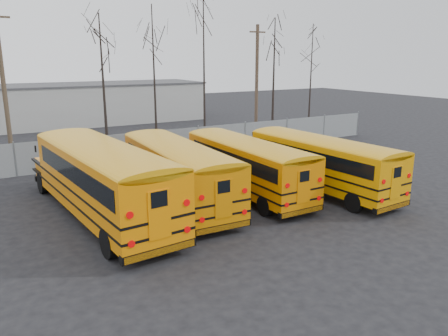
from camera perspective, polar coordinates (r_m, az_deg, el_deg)
ground at (r=19.71m, az=2.13°, el=-6.05°), size 120.00×120.00×0.00m
fence at (r=29.90m, az=-10.22°, el=2.81°), size 40.00×0.04×2.00m
distant_building at (r=49.30m, az=-16.20°, el=8.13°), size 22.00×8.00×4.00m
bus_a at (r=19.31m, az=-15.78°, el=-0.84°), size 3.89×12.31×3.39m
bus_b at (r=20.79m, az=-6.27°, el=0.07°), size 2.86×10.88×3.02m
bus_c at (r=22.23m, az=2.75°, el=0.86°), size 2.39×10.32×2.88m
bus_d at (r=23.18m, az=12.27°, el=1.15°), size 3.06×10.52×2.91m
utility_pole_left at (r=33.97m, az=-26.88°, el=10.01°), size 1.80×0.38×10.10m
utility_pole_right at (r=39.86m, az=4.30°, el=11.52°), size 1.71×0.30×9.58m
tree_3 at (r=33.08m, az=-15.48°, el=10.45°), size 0.26×0.26×9.82m
tree_4 at (r=34.89m, az=-9.10°, el=11.67°), size 0.26×0.26×10.68m
tree_5 at (r=36.62m, az=-2.64°, el=13.53°), size 0.26×0.26×12.71m
tree_6 at (r=38.64m, az=6.49°, el=11.51°), size 0.26×0.26×10.03m
tree_7 at (r=43.47m, az=11.26°, el=11.51°), size 0.26×0.26×9.83m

